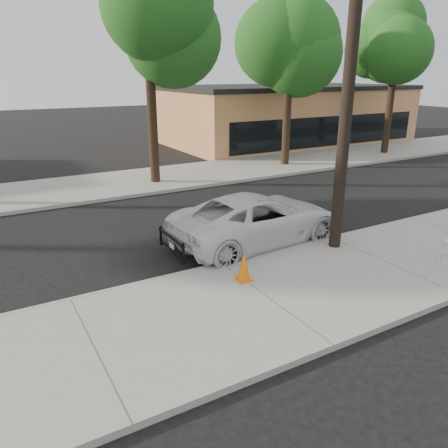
{
  "coord_description": "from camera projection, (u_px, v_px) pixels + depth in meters",
  "views": [
    {
      "loc": [
        -5.38,
        -11.63,
        5.08
      ],
      "look_at": [
        0.49,
        -1.43,
        1.0
      ],
      "focal_mm": 35.0,
      "sensor_mm": 36.0,
      "label": 1
    }
  ],
  "objects": [
    {
      "name": "tree_c",
      "position": [
        154.0,
        28.0,
        18.76
      ],
      "size": [
        4.96,
        4.8,
        9.55
      ],
      "color": "black",
      "rests_on": "far_sidewalk"
    },
    {
      "name": "utility_pole",
      "position": [
        348.0,
        88.0,
        11.67
      ],
      "size": [
        1.4,
        0.34,
        9.0
      ],
      "color": "black",
      "rests_on": "near_sidewalk"
    },
    {
      "name": "tree_d",
      "position": [
        295.0,
        47.0,
        22.96
      ],
      "size": [
        4.5,
        4.35,
        8.75
      ],
      "color": "black",
      "rests_on": "far_sidewalk"
    },
    {
      "name": "tree_e",
      "position": [
        401.0,
        45.0,
        26.45
      ],
      "size": [
        4.8,
        4.65,
        9.25
      ],
      "color": "black",
      "rests_on": "far_sidewalk"
    },
    {
      "name": "far_sidewalk",
      "position": [
        111.0,
        185.0,
        20.66
      ],
      "size": [
        90.0,
        5.0,
        0.15
      ],
      "primitive_type": "cube",
      "color": "gray",
      "rests_on": "ground"
    },
    {
      "name": "fire_hydrant",
      "position": [
        447.0,
        252.0,
        11.8
      ],
      "size": [
        0.38,
        0.35,
        0.73
      ],
      "rotation": [
        0.0,
        0.0,
        0.08
      ],
      "color": "silver",
      "rests_on": "near_sidewalk"
    },
    {
      "name": "traffic_cone",
      "position": [
        244.0,
        266.0,
        10.88
      ],
      "size": [
        0.42,
        0.42,
        0.76
      ],
      "rotation": [
        0.0,
        0.0,
        -0.08
      ],
      "color": "orange",
      "rests_on": "near_sidewalk"
    },
    {
      "name": "near_sidewalk",
      "position": [
        267.0,
        300.0,
        10.18
      ],
      "size": [
        90.0,
        4.4,
        0.15
      ],
      "primitive_type": "cube",
      "color": "gray",
      "rests_on": "ground"
    },
    {
      "name": "police_cruiser",
      "position": [
        257.0,
        219.0,
        13.61
      ],
      "size": [
        5.78,
        2.98,
        1.56
      ],
      "primitive_type": "imported",
      "rotation": [
        0.0,
        0.0,
        1.64
      ],
      "color": "white",
      "rests_on": "ground"
    },
    {
      "name": "building_main",
      "position": [
        285.0,
        115.0,
        33.71
      ],
      "size": [
        18.0,
        10.0,
        4.0
      ],
      "primitive_type": "cube",
      "color": "#B56F4B",
      "rests_on": "ground"
    },
    {
      "name": "ground",
      "position": [
        188.0,
        244.0,
        13.72
      ],
      "size": [
        120.0,
        120.0,
        0.0
      ],
      "primitive_type": "plane",
      "color": "black",
      "rests_on": "ground"
    },
    {
      "name": "curb_near",
      "position": [
        221.0,
        266.0,
        11.98
      ],
      "size": [
        90.0,
        0.12,
        0.16
      ],
      "primitive_type": "cube",
      "color": "#9E9B93",
      "rests_on": "ground"
    }
  ]
}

